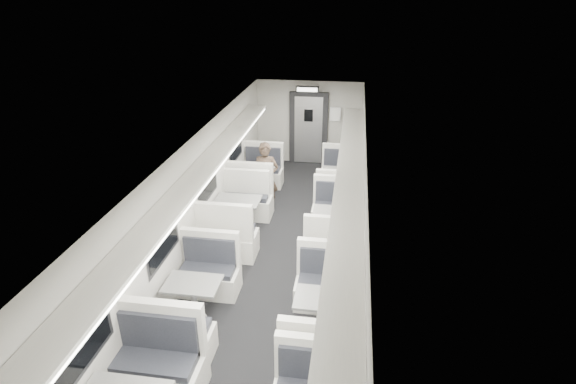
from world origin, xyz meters
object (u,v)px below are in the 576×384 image
(booth_right_b, at_px, (333,227))
(booth_right_a, at_px, (339,183))
(booth_left_a, at_px, (256,183))
(passenger, at_px, (266,177))
(exit_sign, at_px, (307,89))
(booth_right_c, at_px, (323,317))
(booth_left_b, at_px, (238,216))
(booth_left_c, at_px, (194,301))
(vestibule_door, at_px, (308,129))

(booth_right_b, bearing_deg, booth_right_a, 90.00)
(booth_left_a, height_order, booth_right_a, booth_left_a)
(passenger, distance_m, exit_sign, 3.15)
(booth_left_a, bearing_deg, booth_right_a, 10.12)
(booth_right_a, bearing_deg, booth_right_c, -90.00)
(booth_left_b, bearing_deg, passenger, 72.92)
(booth_right_a, bearing_deg, booth_left_c, -112.07)
(booth_left_b, xyz_separation_m, exit_sign, (1.00, 3.91, 1.87))
(booth_right_a, distance_m, vestibule_door, 2.53)
(booth_right_a, bearing_deg, booth_right_b, -90.00)
(booth_left_a, relative_size, exit_sign, 3.40)
(booth_left_a, relative_size, booth_right_c, 1.02)
(booth_left_c, height_order, booth_right_b, booth_right_b)
(vestibule_door, bearing_deg, booth_right_a, -65.74)
(booth_left_c, bearing_deg, booth_left_a, 90.00)
(booth_left_a, distance_m, booth_right_b, 2.76)
(booth_left_b, distance_m, booth_right_a, 2.96)
(booth_left_c, xyz_separation_m, exit_sign, (1.00, 6.66, 1.91))
(exit_sign, bearing_deg, vestibule_door, 90.00)
(booth_left_b, xyz_separation_m, vestibule_door, (1.00, 4.40, 0.63))
(booth_left_b, bearing_deg, booth_left_a, 90.00)
(booth_right_b, height_order, passenger, passenger)
(booth_right_a, distance_m, passenger, 1.97)
(booth_left_a, relative_size, booth_left_c, 1.03)
(booth_right_b, xyz_separation_m, exit_sign, (-1.00, 3.99, 1.91))
(booth_right_c, bearing_deg, exit_sign, 98.44)
(booth_left_a, distance_m, booth_left_b, 1.82)
(booth_left_b, relative_size, booth_right_a, 1.15)
(booth_left_b, height_order, booth_right_c, booth_left_b)
(booth_left_a, xyz_separation_m, exit_sign, (1.00, 2.09, 1.90))
(booth_left_c, height_order, booth_right_c, booth_right_c)
(booth_left_b, bearing_deg, booth_left_c, -90.00)
(passenger, xyz_separation_m, vestibule_door, (0.63, 3.21, 0.22))
(booth_left_c, distance_m, booth_right_c, 2.00)
(booth_left_c, bearing_deg, vestibule_door, 82.04)
(booth_right_a, bearing_deg, passenger, -148.77)
(booth_left_a, relative_size, booth_right_b, 1.03)
(booth_right_c, bearing_deg, booth_right_a, 90.00)
(booth_left_b, xyz_separation_m, booth_right_c, (2.00, -2.83, -0.04))
(booth_left_b, height_order, vestibule_door, vestibule_door)
(exit_sign, bearing_deg, booth_right_c, -81.56)
(booth_left_b, distance_m, passenger, 1.31)
(exit_sign, bearing_deg, booth_right_b, -75.93)
(booth_right_b, xyz_separation_m, booth_right_c, (0.00, -2.75, 0.00))
(booth_left_c, xyz_separation_m, booth_right_c, (2.00, -0.08, 0.00))
(booth_right_b, relative_size, exit_sign, 3.31)
(passenger, bearing_deg, booth_left_a, 119.86)
(booth_left_a, bearing_deg, booth_right_b, -43.56)
(booth_right_c, relative_size, vestibule_door, 0.99)
(vestibule_door, bearing_deg, passenger, -101.19)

